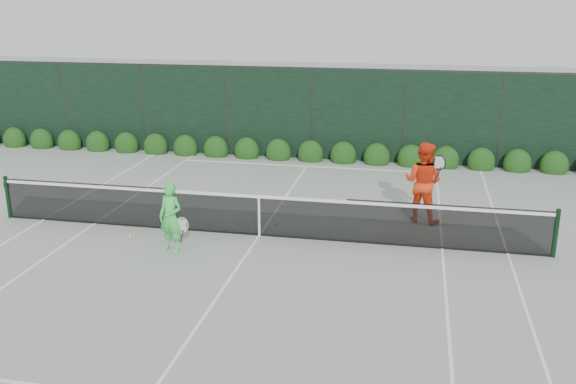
# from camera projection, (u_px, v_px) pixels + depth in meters

# --- Properties ---
(ground) EXTENTS (80.00, 80.00, 0.00)m
(ground) POSITION_uv_depth(u_px,v_px,m) (259.00, 236.00, 14.78)
(ground) COLOR gray
(ground) RESTS_ON ground
(tennis_net) EXTENTS (12.90, 0.10, 1.07)m
(tennis_net) POSITION_uv_depth(u_px,v_px,m) (258.00, 214.00, 14.63)
(tennis_net) COLOR black
(tennis_net) RESTS_ON ground
(player_woman) EXTENTS (0.65, 0.50, 1.51)m
(player_woman) POSITION_uv_depth(u_px,v_px,m) (171.00, 217.00, 13.72)
(player_woman) COLOR #40DA57
(player_woman) RESTS_ON ground
(player_man) EXTENTS (1.16, 1.04, 1.97)m
(player_man) POSITION_uv_depth(u_px,v_px,m) (423.00, 182.00, 15.48)
(player_man) COLOR #F83A14
(player_man) RESTS_ON ground
(court_lines) EXTENTS (11.03, 23.83, 0.01)m
(court_lines) POSITION_uv_depth(u_px,v_px,m) (259.00, 235.00, 14.78)
(court_lines) COLOR white
(court_lines) RESTS_ON ground
(windscreen_fence) EXTENTS (32.00, 21.07, 3.06)m
(windscreen_fence) POSITION_uv_depth(u_px,v_px,m) (223.00, 210.00, 11.80)
(windscreen_fence) COLOR black
(windscreen_fence) RESTS_ON ground
(hedge_row) EXTENTS (31.66, 0.65, 0.94)m
(hedge_row) POSITION_uv_depth(u_px,v_px,m) (311.00, 154.00, 21.42)
(hedge_row) COLOR #0F350E
(hedge_row) RESTS_ON ground
(tennis_balls) EXTENTS (3.18, 2.24, 0.07)m
(tennis_balls) POSITION_uv_depth(u_px,v_px,m) (205.00, 235.00, 14.73)
(tennis_balls) COLOR #D1E633
(tennis_balls) RESTS_ON ground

